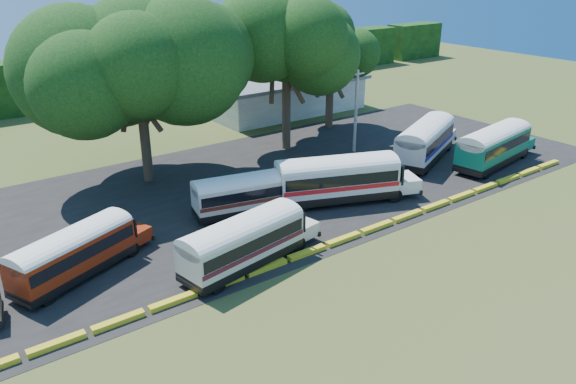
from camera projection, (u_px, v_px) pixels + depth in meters
ground at (336, 254)px, 34.79m from camera, size 160.00×160.00×0.00m
asphalt_strip at (246, 191)px, 44.25m from camera, size 64.00×24.00×0.02m
curb at (325, 246)px, 35.47m from camera, size 53.70×0.45×0.30m
terminal_building at (286, 95)px, 66.13m from camera, size 19.00×9.00×4.00m
treeline_backdrop at (83, 80)px, 69.33m from camera, size 130.00×4.00×6.00m
bus_red at (75, 250)px, 31.76m from camera, size 9.18×5.57×2.97m
bus_cream_west at (245, 239)px, 32.74m from camera, size 9.96×4.04×3.19m
bus_cream_east at (249, 192)px, 39.70m from camera, size 9.38×4.15×2.99m
bus_white_red at (340, 177)px, 41.46m from camera, size 11.17×6.47×3.60m
bus_white_blue at (426, 139)px, 50.04m from camera, size 11.15×6.98×3.62m
bus_teal at (495, 144)px, 48.84m from camera, size 10.96×4.24×3.51m
tree_west at (137, 59)px, 42.52m from camera, size 13.00×13.00×14.67m
tree_center at (286, 39)px, 50.19m from camera, size 10.61×10.61×14.21m
tree_east at (331, 55)px, 57.93m from camera, size 6.80×6.80×10.30m
utility_pole at (356, 110)px, 51.73m from camera, size 1.60×0.30×7.70m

